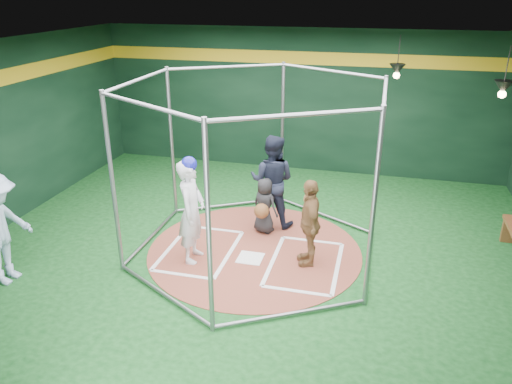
# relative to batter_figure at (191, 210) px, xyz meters

# --- Properties ---
(room_shell) EXTENTS (10.10, 9.10, 3.53)m
(room_shell) POSITION_rel_batter_figure_xyz_m (0.95, 0.55, 0.82)
(room_shell) COLOR #0D3A13
(room_shell) RESTS_ON ground
(clay_disc) EXTENTS (3.80, 3.80, 0.01)m
(clay_disc) POSITION_rel_batter_figure_xyz_m (0.95, 0.54, -0.93)
(clay_disc) COLOR brown
(clay_disc) RESTS_ON ground
(home_plate) EXTENTS (0.43, 0.43, 0.01)m
(home_plate) POSITION_rel_batter_figure_xyz_m (0.95, 0.24, -0.92)
(home_plate) COLOR white
(home_plate) RESTS_ON clay_disc
(batter_box_left) EXTENTS (1.17, 1.77, 0.01)m
(batter_box_left) POSITION_rel_batter_figure_xyz_m (-0.00, 0.29, -0.92)
(batter_box_left) COLOR white
(batter_box_left) RESTS_ON clay_disc
(batter_box_right) EXTENTS (1.17, 1.77, 0.01)m
(batter_box_right) POSITION_rel_batter_figure_xyz_m (1.90, 0.29, -0.92)
(batter_box_right) COLOR white
(batter_box_right) RESTS_ON clay_disc
(batting_cage) EXTENTS (4.05, 4.67, 3.00)m
(batting_cage) POSITION_rel_batter_figure_xyz_m (0.95, 0.54, 0.56)
(batting_cage) COLOR gray
(batting_cage) RESTS_ON ground
(pendant_lamp_near) EXTENTS (0.34, 0.34, 0.90)m
(pendant_lamp_near) POSITION_rel_batter_figure_xyz_m (3.15, 4.14, 1.81)
(pendant_lamp_near) COLOR black
(pendant_lamp_near) RESTS_ON room_shell
(pendant_lamp_far) EXTENTS (0.34, 0.34, 0.90)m
(pendant_lamp_far) POSITION_rel_batter_figure_xyz_m (4.95, 2.54, 1.81)
(pendant_lamp_far) COLOR black
(pendant_lamp_far) RESTS_ON room_shell
(batter_figure) EXTENTS (0.46, 0.67, 1.86)m
(batter_figure) POSITION_rel_batter_figure_xyz_m (0.00, 0.00, 0.00)
(batter_figure) COLOR silver
(batter_figure) RESTS_ON clay_disc
(visitor_leopard) EXTENTS (0.60, 0.95, 1.51)m
(visitor_leopard) POSITION_rel_batter_figure_xyz_m (1.94, 0.36, -0.17)
(visitor_leopard) COLOR #AC7C49
(visitor_leopard) RESTS_ON clay_disc
(catcher_figure) EXTENTS (0.62, 0.65, 1.08)m
(catcher_figure) POSITION_rel_batter_figure_xyz_m (0.95, 1.29, -0.38)
(catcher_figure) COLOR black
(catcher_figure) RESTS_ON clay_disc
(umpire) EXTENTS (0.92, 0.74, 1.82)m
(umpire) POSITION_rel_batter_figure_xyz_m (1.00, 1.67, -0.01)
(umpire) COLOR black
(umpire) RESTS_ON clay_disc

